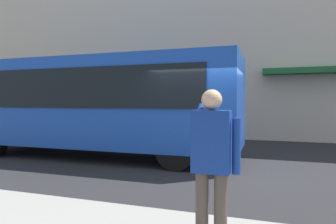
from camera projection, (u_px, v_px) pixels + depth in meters
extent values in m
plane|color=#232326|center=(204.00, 168.00, 7.77)|extent=(60.00, 60.00, 0.00)
cube|color=beige|center=(234.00, 10.00, 14.01)|extent=(28.00, 0.80, 12.00)
cube|color=#19592D|center=(318.00, 71.00, 12.43)|extent=(4.40, 1.10, 0.24)
cube|color=#1947AD|center=(95.00, 102.00, 9.47)|extent=(9.00, 2.50, 2.60)
cube|color=black|center=(70.00, 88.00, 8.27)|extent=(7.60, 0.06, 1.10)
cylinder|color=black|center=(43.00, 134.00, 11.51)|extent=(1.00, 0.28, 1.00)
cylinder|color=black|center=(196.00, 140.00, 9.60)|extent=(1.00, 0.28, 1.00)
cylinder|color=black|center=(176.00, 151.00, 7.52)|extent=(1.00, 0.28, 1.00)
cylinder|color=#4C4238|center=(221.00, 211.00, 3.19)|extent=(0.14, 0.14, 0.82)
cylinder|color=#4C4238|center=(202.00, 209.00, 3.26)|extent=(0.14, 0.14, 0.82)
cube|color=navy|center=(212.00, 141.00, 3.20)|extent=(0.40, 0.24, 0.66)
sphere|color=#D8A884|center=(212.00, 100.00, 3.18)|extent=(0.22, 0.22, 0.22)
cylinder|color=navy|center=(236.00, 146.00, 3.12)|extent=(0.09, 0.09, 0.58)
cylinder|color=navy|center=(198.00, 119.00, 3.40)|extent=(0.09, 0.48, 0.37)
cube|color=black|center=(208.00, 102.00, 3.50)|extent=(0.07, 0.01, 0.14)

